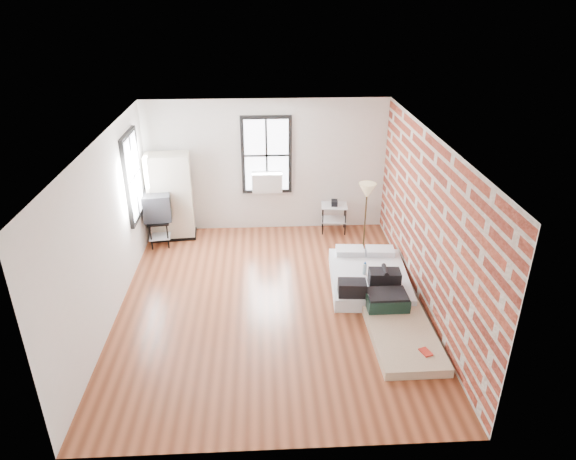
{
  "coord_description": "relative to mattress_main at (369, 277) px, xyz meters",
  "views": [
    {
      "loc": [
        -0.1,
        -7.22,
        4.83
      ],
      "look_at": [
        0.3,
        0.3,
        1.21
      ],
      "focal_mm": 32.0,
      "sensor_mm": 36.0,
      "label": 1
    }
  ],
  "objects": [
    {
      "name": "room_shell",
      "position": [
        -1.51,
        -0.13,
        1.58
      ],
      "size": [
        5.02,
        6.02,
        2.8
      ],
      "color": "silver",
      "rests_on": "ground"
    },
    {
      "name": "mattress_main",
      "position": [
        0.0,
        0.0,
        0.0
      ],
      "size": [
        1.45,
        1.89,
        0.58
      ],
      "rotation": [
        0.0,
        0.0,
        -0.07
      ],
      "color": "white",
      "rests_on": "ground"
    },
    {
      "name": "wardrobe",
      "position": [
        -3.73,
        2.16,
        0.74
      ],
      "size": [
        0.95,
        0.6,
        1.8
      ],
      "rotation": [
        0.0,
        0.0,
        0.08
      ],
      "color": "black",
      "rests_on": "ground"
    },
    {
      "name": "ground",
      "position": [
        -1.74,
        -0.49,
        -0.16
      ],
      "size": [
        6.0,
        6.0,
        0.0
      ],
      "primitive_type": "plane",
      "color": "#5D2C18",
      "rests_on": "ground"
    },
    {
      "name": "side_table",
      "position": [
        -0.33,
        2.23,
        0.33
      ],
      "size": [
        0.58,
        0.48,
        0.71
      ],
      "rotation": [
        0.0,
        0.0,
        -0.1
      ],
      "color": "black",
      "rests_on": "ground"
    },
    {
      "name": "mattress_bare",
      "position": [
        0.18,
        -1.39,
        -0.04
      ],
      "size": [
        0.96,
        1.8,
        0.39
      ],
      "rotation": [
        0.0,
        0.0,
        0.01
      ],
      "color": "beige",
      "rests_on": "ground"
    },
    {
      "name": "tv_stand",
      "position": [
        -3.96,
        1.91,
        0.63
      ],
      "size": [
        0.62,
        0.83,
        1.1
      ],
      "rotation": [
        0.0,
        0.0,
        0.12
      ],
      "color": "black",
      "rests_on": "ground"
    },
    {
      "name": "floor_lamp",
      "position": [
        0.11,
        1.12,
        1.11
      ],
      "size": [
        0.32,
        0.32,
        1.5
      ],
      "color": "black",
      "rests_on": "ground"
    }
  ]
}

